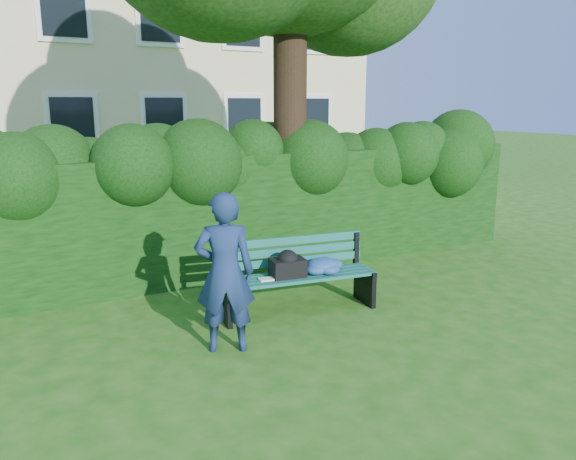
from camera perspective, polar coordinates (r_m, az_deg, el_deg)
ground at (r=6.88m, az=2.41°, el=-8.72°), size 80.00×80.00×0.00m
hedge at (r=8.52m, az=-5.13°, el=1.75°), size 10.00×1.00×1.80m
park_bench at (r=6.91m, az=1.31°, el=-4.22°), size 2.01×0.81×0.89m
man_reading at (r=5.75m, az=-6.44°, el=-4.35°), size 0.71×0.60×1.67m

